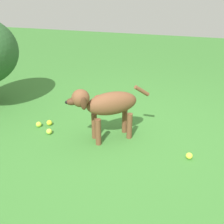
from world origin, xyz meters
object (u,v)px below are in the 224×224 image
object	(u,v)px
dog	(107,105)
tennis_ball_2	(39,124)
tennis_ball_0	(49,131)
tennis_ball_1	(49,123)
tennis_ball_3	(189,156)
water_bowl	(102,99)

from	to	relation	value
dog	tennis_ball_2	distance (m)	0.96
tennis_ball_0	tennis_ball_1	bearing A→B (deg)	-150.69
tennis_ball_3	tennis_ball_1	bearing A→B (deg)	-96.42
tennis_ball_2	water_bowl	bearing A→B (deg)	153.58
dog	tennis_ball_0	world-z (taller)	dog
dog	tennis_ball_0	distance (m)	0.78
tennis_ball_2	tennis_ball_3	size ratio (longest dim) A/B	1.00
tennis_ball_0	tennis_ball_1	distance (m)	0.21
tennis_ball_2	tennis_ball_0	bearing A→B (deg)	61.85
tennis_ball_1	tennis_ball_0	bearing A→B (deg)	29.31
dog	water_bowl	xyz separation A→B (m)	(-0.96, -0.41, -0.39)
tennis_ball_0	water_bowl	size ratio (longest dim) A/B	0.30
dog	tennis_ball_1	size ratio (longest dim) A/B	11.54
dog	tennis_ball_2	xyz separation A→B (m)	(-0.00, -0.88, -0.38)
tennis_ball_1	water_bowl	xyz separation A→B (m)	(-0.88, 0.37, -0.00)
tennis_ball_0	tennis_ball_1	size ratio (longest dim) A/B	1.00
tennis_ball_0	water_bowl	bearing A→B (deg)	165.87
tennis_ball_2	tennis_ball_3	distance (m)	1.77
dog	tennis_ball_2	size ratio (longest dim) A/B	11.54
tennis_ball_0	tennis_ball_1	xyz separation A→B (m)	(-0.18, -0.10, 0.00)
tennis_ball_2	tennis_ball_3	bearing A→B (deg)	86.34
water_bowl	tennis_ball_0	bearing A→B (deg)	-14.13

